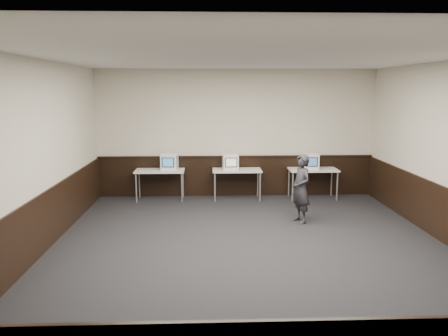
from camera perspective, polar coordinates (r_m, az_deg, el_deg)
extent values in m
plane|color=black|center=(7.52, 3.54, -10.84)|extent=(8.00, 8.00, 0.00)
plane|color=white|center=(7.03, 3.83, 14.29)|extent=(8.00, 8.00, 0.00)
plane|color=beige|center=(11.05, 1.59, 4.53)|extent=(7.00, 0.00, 7.00)
plane|color=beige|center=(3.25, 10.89, -9.77)|extent=(7.00, 0.00, 7.00)
plane|color=beige|center=(7.59, -23.63, 1.03)|extent=(0.00, 8.00, 8.00)
cube|color=black|center=(11.20, 1.56, -1.09)|extent=(6.98, 0.04, 1.00)
cube|color=black|center=(7.82, -22.92, -6.94)|extent=(0.04, 7.98, 1.00)
cube|color=black|center=(11.09, 1.58, 1.53)|extent=(6.98, 0.06, 0.04)
cube|color=silver|center=(10.82, -8.39, -0.36)|extent=(1.20, 0.60, 0.04)
cylinder|color=#999999|center=(10.73, -11.40, -2.59)|extent=(0.04, 0.04, 0.71)
cylinder|color=#999999|center=(10.61, -5.52, -2.58)|extent=(0.04, 0.04, 0.71)
cylinder|color=#999999|center=(11.21, -11.00, -2.02)|extent=(0.04, 0.04, 0.71)
cylinder|color=#999999|center=(11.10, -5.37, -2.00)|extent=(0.04, 0.04, 0.71)
cube|color=silver|center=(10.78, 1.70, -0.29)|extent=(1.20, 0.60, 0.04)
cylinder|color=#999999|center=(10.59, -1.19, -2.55)|extent=(0.04, 0.04, 0.71)
cylinder|color=#999999|center=(10.66, 4.73, -2.49)|extent=(0.04, 0.04, 0.71)
cylinder|color=#999999|center=(11.08, -1.24, -1.98)|extent=(0.04, 0.04, 0.71)
cylinder|color=#999999|center=(11.15, 4.43, -1.93)|extent=(0.04, 0.04, 0.71)
cube|color=silver|center=(11.07, 11.56, -0.22)|extent=(1.20, 0.60, 0.04)
cylinder|color=#999999|center=(10.79, 8.96, -2.44)|extent=(0.04, 0.04, 0.71)
cylinder|color=#999999|center=(11.05, 14.57, -2.34)|extent=(0.04, 0.04, 0.71)
cylinder|color=#999999|center=(11.27, 8.47, -1.88)|extent=(0.04, 0.04, 0.71)
cylinder|color=#999999|center=(11.52, 13.86, -1.80)|extent=(0.04, 0.04, 0.71)
cube|color=white|center=(10.79, -7.12, 0.81)|extent=(0.43, 0.45, 0.39)
cube|color=black|center=(10.58, -7.33, 0.73)|extent=(0.29, 0.04, 0.24)
cube|color=teal|center=(10.57, -7.34, 0.72)|extent=(0.25, 0.03, 0.20)
cube|color=white|center=(10.74, 0.83, 0.81)|extent=(0.40, 0.42, 0.38)
cube|color=black|center=(10.54, 0.95, 0.73)|extent=(0.28, 0.03, 0.23)
cube|color=silver|center=(10.53, 0.95, 0.72)|extent=(0.25, 0.02, 0.19)
cube|color=white|center=(11.02, 11.28, 0.86)|extent=(0.43, 0.45, 0.38)
cube|color=black|center=(10.82, 11.39, 0.79)|extent=(0.29, 0.05, 0.23)
cube|color=#335598|center=(10.81, 11.39, 0.78)|extent=(0.25, 0.04, 0.19)
imported|color=#26252B|center=(9.03, 10.04, -2.69)|extent=(0.48, 0.59, 1.41)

